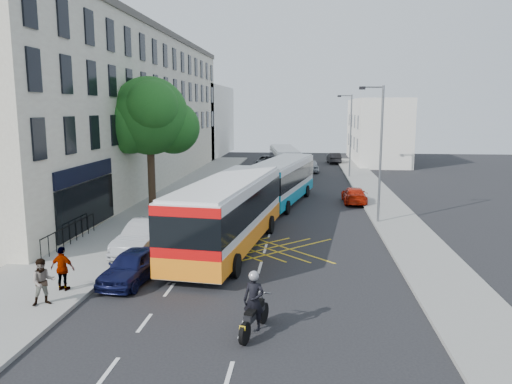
% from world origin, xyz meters
% --- Properties ---
extents(ground, '(120.00, 120.00, 0.00)m').
position_xyz_m(ground, '(0.00, 0.00, 0.00)').
color(ground, black).
rests_on(ground, ground).
extents(pavement_left, '(5.00, 70.00, 0.15)m').
position_xyz_m(pavement_left, '(-8.50, 15.00, 0.07)').
color(pavement_left, gray).
rests_on(pavement_left, ground).
extents(pavement_right, '(3.00, 70.00, 0.15)m').
position_xyz_m(pavement_right, '(7.50, 15.00, 0.07)').
color(pavement_right, gray).
rests_on(pavement_right, ground).
extents(terrace_main, '(8.30, 45.00, 13.50)m').
position_xyz_m(terrace_main, '(-14.00, 24.49, 6.76)').
color(terrace_main, beige).
rests_on(terrace_main, ground).
extents(terrace_far, '(8.00, 20.00, 10.00)m').
position_xyz_m(terrace_far, '(-14.00, 55.00, 5.00)').
color(terrace_far, silver).
rests_on(terrace_far, ground).
extents(building_right, '(6.00, 18.00, 8.00)m').
position_xyz_m(building_right, '(11.00, 48.00, 4.00)').
color(building_right, silver).
rests_on(building_right, ground).
extents(street_tree, '(6.30, 5.70, 8.80)m').
position_xyz_m(street_tree, '(-8.51, 14.97, 6.29)').
color(street_tree, '#382619').
rests_on(street_tree, pavement_left).
extents(lamp_near, '(1.45, 0.15, 8.00)m').
position_xyz_m(lamp_near, '(6.20, 12.00, 4.62)').
color(lamp_near, slate).
rests_on(lamp_near, pavement_right).
extents(lamp_far, '(1.45, 0.15, 8.00)m').
position_xyz_m(lamp_far, '(6.20, 32.00, 4.62)').
color(lamp_far, slate).
rests_on(lamp_far, pavement_right).
extents(railings, '(0.08, 5.60, 1.14)m').
position_xyz_m(railings, '(-9.70, 5.30, 0.72)').
color(railings, black).
rests_on(railings, pavement_left).
extents(bus_near, '(4.32, 12.51, 3.45)m').
position_xyz_m(bus_near, '(-1.77, 5.89, 1.82)').
color(bus_near, silver).
rests_on(bus_near, ground).
extents(bus_mid, '(4.68, 11.49, 3.15)m').
position_xyz_m(bus_mid, '(0.23, 18.06, 1.66)').
color(bus_mid, silver).
rests_on(bus_mid, ground).
extents(bus_far, '(3.74, 10.57, 2.91)m').
position_xyz_m(bus_far, '(-0.18, 32.42, 1.53)').
color(bus_far, silver).
rests_on(bus_far, ground).
extents(motorbike, '(0.86, 2.23, 2.02)m').
position_xyz_m(motorbike, '(0.41, -3.41, 0.95)').
color(motorbike, black).
rests_on(motorbike, ground).
extents(parked_car_blue, '(2.01, 3.99, 1.30)m').
position_xyz_m(parked_car_blue, '(-4.90, 0.73, 0.65)').
color(parked_car_blue, '#0D1137').
rests_on(parked_car_blue, ground).
extents(parked_car_silver, '(2.24, 4.94, 1.57)m').
position_xyz_m(parked_car_silver, '(-5.60, 4.80, 0.79)').
color(parked_car_silver, '#9B9EA2').
rests_on(parked_car_silver, ground).
extents(red_hatchback, '(1.66, 4.03, 1.17)m').
position_xyz_m(red_hatchback, '(5.50, 18.57, 0.58)').
color(red_hatchback, red).
rests_on(red_hatchback, ground).
extents(distant_car_grey, '(2.59, 5.24, 1.43)m').
position_xyz_m(distant_car_grey, '(-2.54, 39.45, 0.71)').
color(distant_car_grey, '#44474D').
rests_on(distant_car_grey, ground).
extents(distant_car_silver, '(1.86, 4.18, 1.40)m').
position_xyz_m(distant_car_silver, '(2.50, 36.25, 0.70)').
color(distant_car_silver, '#B2B5BA').
rests_on(distant_car_silver, ground).
extents(distant_car_dark, '(1.72, 4.14, 1.33)m').
position_xyz_m(distant_car_dark, '(5.50, 45.34, 0.67)').
color(distant_car_dark, black).
rests_on(distant_car_dark, ground).
extents(pedestrian_near, '(1.01, 0.95, 1.64)m').
position_xyz_m(pedestrian_near, '(-7.00, -2.21, 0.97)').
color(pedestrian_near, gray).
rests_on(pedestrian_near, pavement_left).
extents(pedestrian_far, '(1.03, 0.55, 1.67)m').
position_xyz_m(pedestrian_far, '(-7.00, -0.81, 0.98)').
color(pedestrian_far, gray).
rests_on(pedestrian_far, pavement_left).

